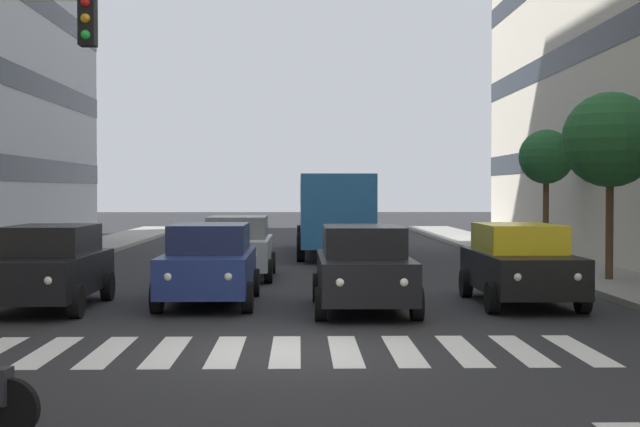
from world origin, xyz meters
TOP-DOWN VIEW (x-y plane):
  - ground_plane at (0.00, 0.00)m, footprint 180.00×180.00m
  - crosswalk_markings at (0.00, 0.00)m, footprint 9.45×2.80m
  - car_0 at (-4.93, -5.61)m, footprint 2.02×4.44m
  - car_1 at (-1.51, -4.69)m, footprint 2.02×4.44m
  - car_2 at (1.73, -5.84)m, footprint 2.02×4.44m
  - car_3 at (4.96, -5.15)m, footprint 2.02×4.44m
  - car_row2_0 at (1.51, -11.76)m, footprint 2.02×4.44m
  - bus_behind_traffic at (-1.51, -21.22)m, footprint 2.78×10.50m
  - street_tree_1 at (-8.23, -9.64)m, footprint 2.47×2.47m
  - street_tree_2 at (-8.47, -16.66)m, footprint 1.82×1.82m

SIDE VIEW (x-z plane):
  - ground_plane at x=0.00m, z-range 0.00..0.00m
  - crosswalk_markings at x=0.00m, z-range 0.00..0.01m
  - car_0 at x=-4.93m, z-range 0.03..1.75m
  - car_1 at x=-1.51m, z-range 0.03..1.75m
  - car_2 at x=1.73m, z-range 0.03..1.75m
  - car_3 at x=4.96m, z-range 0.03..1.75m
  - car_row2_0 at x=1.51m, z-range 0.03..1.75m
  - bus_behind_traffic at x=-1.51m, z-range 0.36..3.36m
  - street_tree_2 at x=-8.47m, z-range 1.37..5.71m
  - street_tree_1 at x=-8.23m, z-range 1.32..6.16m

